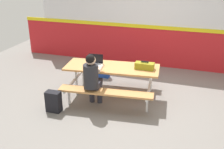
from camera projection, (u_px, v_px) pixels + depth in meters
ground_plane at (129, 100)px, 6.09m from camera, size 10.00×10.00×0.02m
accent_backdrop at (151, 23)px, 7.64m from camera, size 8.00×0.14×2.60m
picnic_table_main at (112, 73)px, 5.97m from camera, size 2.10×1.74×0.74m
student_nearer at (92, 77)px, 5.48m from camera, size 0.39×0.54×1.21m
laptop_silver at (95, 63)px, 6.00m from camera, size 0.34×0.25×0.22m
toolbox_grey at (145, 66)px, 5.75m from camera, size 0.40×0.18×0.18m
backpack_dark at (54, 102)px, 5.53m from camera, size 0.30×0.22×0.44m
tote_bag_bright at (103, 70)px, 7.17m from camera, size 0.34×0.21×0.43m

